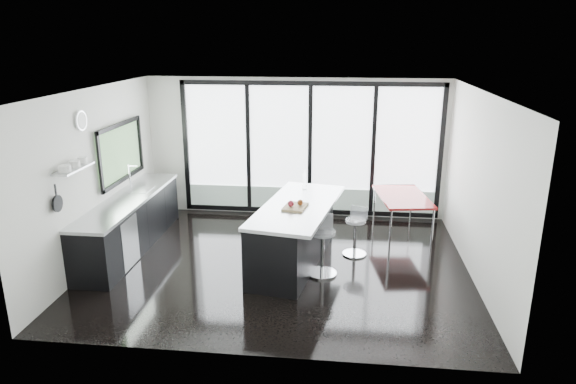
# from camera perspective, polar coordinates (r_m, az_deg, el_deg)

# --- Properties ---
(floor) EXTENTS (6.00, 5.00, 0.00)m
(floor) POSITION_cam_1_polar(r_m,az_deg,el_deg) (8.44, -0.91, -8.06)
(floor) COLOR black
(floor) RESTS_ON ground
(ceiling) EXTENTS (6.00, 5.00, 0.00)m
(ceiling) POSITION_cam_1_polar(r_m,az_deg,el_deg) (7.69, -1.01, 11.20)
(ceiling) COLOR white
(ceiling) RESTS_ON wall_back
(wall_back) EXTENTS (6.00, 0.09, 2.80)m
(wall_back) POSITION_cam_1_polar(r_m,az_deg,el_deg) (10.33, 2.30, 4.11)
(wall_back) COLOR silver
(wall_back) RESTS_ON ground
(wall_front) EXTENTS (6.00, 0.00, 2.80)m
(wall_front) POSITION_cam_1_polar(r_m,az_deg,el_deg) (5.62, -4.25, -5.86)
(wall_front) COLOR silver
(wall_front) RESTS_ON ground
(wall_left) EXTENTS (0.26, 5.00, 2.80)m
(wall_left) POSITION_cam_1_polar(r_m,az_deg,el_deg) (9.03, -19.83, 3.09)
(wall_left) COLOR silver
(wall_left) RESTS_ON ground
(wall_right) EXTENTS (0.00, 5.00, 2.80)m
(wall_right) POSITION_cam_1_polar(r_m,az_deg,el_deg) (8.14, 20.48, 0.39)
(wall_right) COLOR silver
(wall_right) RESTS_ON ground
(counter_cabinets) EXTENTS (0.69, 3.24, 1.36)m
(counter_cabinets) POSITION_cam_1_polar(r_m,az_deg,el_deg) (9.32, -17.16, -3.29)
(counter_cabinets) COLOR black
(counter_cabinets) RESTS_ON floor
(island) EXTENTS (1.46, 2.62, 1.31)m
(island) POSITION_cam_1_polar(r_m,az_deg,el_deg) (8.32, 0.56, -4.60)
(island) COLOR black
(island) RESTS_ON floor
(bar_stool_near) EXTENTS (0.53, 0.53, 0.73)m
(bar_stool_near) POSITION_cam_1_polar(r_m,az_deg,el_deg) (7.99, 3.84, -6.74)
(bar_stool_near) COLOR silver
(bar_stool_near) RESTS_ON floor
(bar_stool_far) EXTENTS (0.53, 0.53, 0.64)m
(bar_stool_far) POSITION_cam_1_polar(r_m,az_deg,el_deg) (8.75, 7.45, -4.99)
(bar_stool_far) COLOR silver
(bar_stool_far) RESTS_ON floor
(red_table) EXTENTS (1.05, 1.57, 0.78)m
(red_table) POSITION_cam_1_polar(r_m,az_deg,el_deg) (9.70, 12.49, -2.59)
(red_table) COLOR maroon
(red_table) RESTS_ON floor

